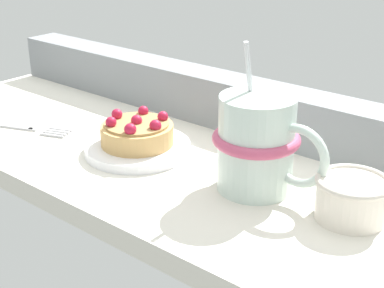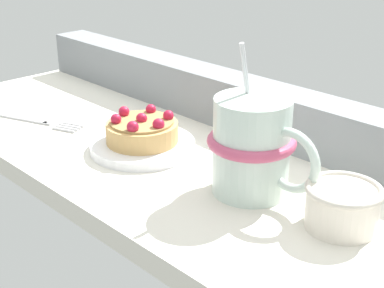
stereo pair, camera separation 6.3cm
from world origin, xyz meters
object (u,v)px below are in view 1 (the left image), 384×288
(coffee_mug, at_px, (258,143))
(dessert_fork, at_px, (13,126))
(raspberry_tart, at_px, (137,132))
(sugar_bowl, at_px, (350,198))
(dessert_plate, at_px, (138,148))

(coffee_mug, bearing_deg, dessert_fork, -169.92)
(raspberry_tart, relative_size, dessert_fork, 0.53)
(dessert_fork, xyz_separation_m, sugar_bowl, (0.45, 0.07, 0.02))
(coffee_mug, height_order, dessert_fork, coffee_mug)
(coffee_mug, height_order, sugar_bowl, coffee_mug)
(coffee_mug, bearing_deg, dessert_plate, -175.67)
(dessert_plate, bearing_deg, sugar_bowl, 3.45)
(dessert_fork, height_order, sugar_bowl, sugar_bowl)
(dessert_plate, height_order, sugar_bowl, sugar_bowl)
(dessert_plate, height_order, raspberry_tart, raspberry_tart)
(sugar_bowl, bearing_deg, coffee_mug, -177.95)
(coffee_mug, distance_m, dessert_fork, 0.36)
(raspberry_tart, bearing_deg, dessert_fork, -165.04)
(sugar_bowl, bearing_deg, dessert_fork, -171.72)
(raspberry_tart, distance_m, sugar_bowl, 0.27)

